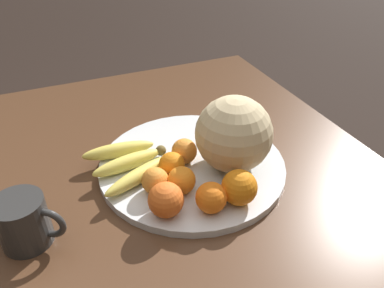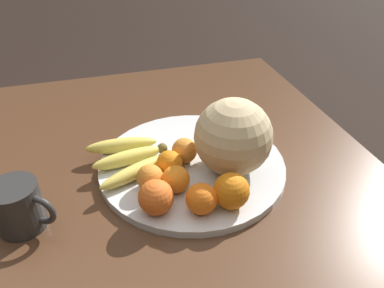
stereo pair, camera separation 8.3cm
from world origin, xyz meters
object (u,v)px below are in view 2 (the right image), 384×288
object	(u,v)px
melon	(233,137)
orange_side_extra	(231,191)
ceramic_mug	(19,207)
orange_front_right	(169,163)
fruit_bowl	(192,165)
kitchen_table	(175,223)
orange_back_left	(156,197)
banana_bunch	(129,157)
orange_back_right	(150,177)
orange_front_left	(176,179)
orange_top_small	(184,151)
orange_mid_center	(201,199)

from	to	relation	value
melon	orange_side_extra	xyz separation A→B (m)	(0.11, -0.04, -0.05)
melon	ceramic_mug	xyz separation A→B (m)	(0.04, -0.43, -0.05)
orange_front_right	ceramic_mug	bearing A→B (deg)	-79.49
fruit_bowl	ceramic_mug	world-z (taller)	ceramic_mug
kitchen_table	orange_back_left	xyz separation A→B (m)	(0.07, -0.05, 0.15)
banana_bunch	fruit_bowl	bearing A→B (deg)	156.28
orange_side_extra	kitchen_table	bearing A→B (deg)	-134.84
orange_side_extra	ceramic_mug	xyz separation A→B (m)	(-0.07, -0.39, -0.00)
banana_bunch	orange_front_right	distance (m)	0.10
fruit_bowl	orange_back_right	distance (m)	0.13
orange_side_extra	melon	bearing A→B (deg)	158.43
orange_front_left	orange_side_extra	xyz separation A→B (m)	(0.07, 0.09, 0.01)
orange_front_left	ceramic_mug	bearing A→B (deg)	-90.29
fruit_bowl	banana_bunch	bearing A→B (deg)	-104.00
kitchen_table	fruit_bowl	distance (m)	0.14
orange_top_small	orange_side_extra	bearing A→B (deg)	16.94
orange_side_extra	fruit_bowl	bearing A→B (deg)	-167.40
melon	orange_front_right	distance (m)	0.15
kitchen_table	orange_front_left	world-z (taller)	orange_front_left
melon	orange_mid_center	size ratio (longest dim) A/B	2.73
orange_top_small	orange_side_extra	distance (m)	0.17
fruit_bowl	orange_top_small	world-z (taller)	orange_top_small
orange_side_extra	ceramic_mug	distance (m)	0.40
fruit_bowl	orange_back_left	xyz separation A→B (m)	(0.13, -0.11, 0.04)
kitchen_table	orange_mid_center	distance (m)	0.18
orange_front_right	orange_back_right	distance (m)	0.06
orange_side_extra	ceramic_mug	size ratio (longest dim) A/B	0.61
orange_mid_center	orange_side_extra	bearing A→B (deg)	89.88
orange_top_small	fruit_bowl	bearing A→B (deg)	59.92
orange_mid_center	orange_back_right	world-z (taller)	orange_mid_center
melon	orange_front_right	world-z (taller)	melon
fruit_bowl	orange_front_left	xyz separation A→B (m)	(0.08, -0.06, 0.04)
orange_back_right	orange_top_small	size ratio (longest dim) A/B	0.97
fruit_bowl	banana_bunch	xyz separation A→B (m)	(-0.03, -0.14, 0.03)
orange_front_right	ceramic_mug	distance (m)	0.30
orange_front_right	orange_top_small	distance (m)	0.06
orange_front_left	orange_top_small	size ratio (longest dim) A/B	1.00
fruit_bowl	orange_back_right	bearing A→B (deg)	-61.49
orange_top_small	orange_side_extra	world-z (taller)	orange_side_extra
orange_front_right	orange_side_extra	world-z (taller)	orange_side_extra
orange_back_right	ceramic_mug	xyz separation A→B (m)	(0.02, -0.25, 0.00)
kitchen_table	fruit_bowl	bearing A→B (deg)	136.80
banana_bunch	orange_side_extra	xyz separation A→B (m)	(0.19, 0.17, 0.02)
orange_back_right	kitchen_table	bearing A→B (deg)	85.90
melon	orange_mid_center	bearing A→B (deg)	-43.61
orange_side_extra	ceramic_mug	world-z (taller)	ceramic_mug
banana_bunch	orange_side_extra	size ratio (longest dim) A/B	2.64
orange_front_left	orange_side_extra	bearing A→B (deg)	52.13
orange_front_right	orange_front_left	bearing A→B (deg)	2.18
orange_back_right	ceramic_mug	distance (m)	0.25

